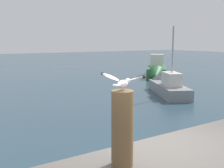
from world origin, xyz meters
TOP-DOWN VIEW (x-y plane):
  - mooring_post at (-0.80, -0.59)m, footprint 0.29×0.29m
  - seagull at (-0.79, -0.58)m, footprint 0.39×0.62m
  - boat_green at (12.00, 12.97)m, footprint 4.88×5.13m
  - boat_grey at (7.96, 7.71)m, footprint 3.19×4.85m

SIDE VIEW (x-z plane):
  - boat_grey at x=7.96m, z-range -1.56..2.35m
  - boat_green at x=12.00m, z-range -0.48..1.53m
  - mooring_post at x=-0.80m, z-range 1.31..2.32m
  - seagull at x=-0.79m, z-range 2.33..2.54m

